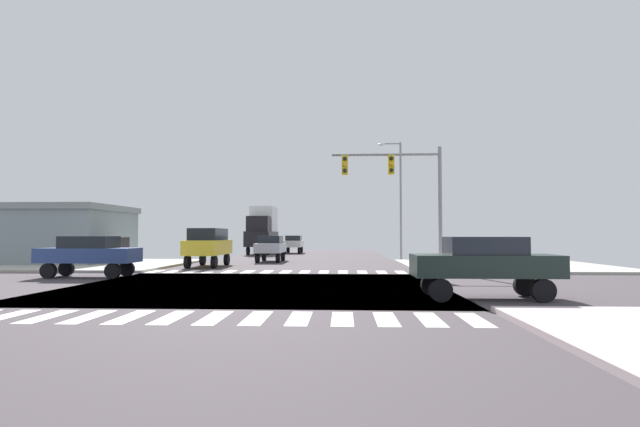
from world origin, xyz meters
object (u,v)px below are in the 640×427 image
object	(u,v)px
traffic_signal_mast	(398,180)
sedan_trailing_4	(271,246)
street_lamp	(398,191)
suv_farside_1	(208,244)
bank_building	(8,235)
box_truck_leading_1	(262,229)
sedan_crossing_2	(484,262)
sedan_queued_3	(89,253)
sedan_nearside_1	(294,243)

from	to	relation	value
traffic_signal_mast	sedan_trailing_4	distance (m)	13.17
street_lamp	traffic_signal_mast	bearing A→B (deg)	-96.10
street_lamp	sedan_trailing_4	world-z (taller)	street_lamp
street_lamp	suv_farside_1	size ratio (longest dim) A/B	1.95
bank_building	box_truck_leading_1	world-z (taller)	box_truck_leading_1
box_truck_leading_1	sedan_crossing_2	bearing A→B (deg)	109.56
suv_farside_1	traffic_signal_mast	bearing A→B (deg)	161.25
traffic_signal_mast	sedan_queued_3	xyz separation A→B (m)	(-14.56, -4.05, -3.73)
traffic_signal_mast	sedan_nearside_1	distance (m)	27.78
sedan_crossing_2	sedan_trailing_4	world-z (taller)	same
traffic_signal_mast	sedan_trailing_4	xyz separation A→B (m)	(-8.17, 9.63, -3.73)
sedan_crossing_2	sedan_trailing_4	bearing A→B (deg)	24.77
sedan_queued_3	sedan_trailing_4	xyz separation A→B (m)	(6.38, 13.68, 0.00)
bank_building	sedan_queued_3	world-z (taller)	bank_building
street_lamp	sedan_nearside_1	bearing A→B (deg)	122.11
street_lamp	sedan_nearside_1	world-z (taller)	street_lamp
street_lamp	sedan_queued_3	world-z (taller)	street_lamp
box_truck_leading_1	sedan_trailing_4	world-z (taller)	box_truck_leading_1
sedan_crossing_2	box_truck_leading_1	bearing A→B (deg)	19.56
traffic_signal_mast	sedan_trailing_4	size ratio (longest dim) A/B	1.54
sedan_queued_3	sedan_trailing_4	size ratio (longest dim) A/B	1.00
box_truck_leading_1	traffic_signal_mast	bearing A→B (deg)	114.73
bank_building	sedan_crossing_2	xyz separation A→B (m)	(26.93, -17.33, -0.85)
sedan_nearside_1	bank_building	bearing A→B (deg)	49.03
bank_building	suv_farside_1	xyz separation A→B (m)	(14.38, -2.48, -0.57)
bank_building	box_truck_leading_1	distance (m)	23.04
sedan_queued_3	sedan_trailing_4	world-z (taller)	same
sedan_crossing_2	sedan_trailing_4	size ratio (longest dim) A/B	1.00
street_lamp	sedan_queued_3	distance (m)	22.42
street_lamp	sedan_crossing_2	bearing A→B (deg)	-89.59
traffic_signal_mast	box_truck_leading_1	distance (m)	26.81
traffic_signal_mast	suv_farside_1	distance (m)	12.30
traffic_signal_mast	street_lamp	world-z (taller)	street_lamp
sedan_trailing_4	sedan_nearside_1	bearing A→B (deg)	-90.00
traffic_signal_mast	box_truck_leading_1	bearing A→B (deg)	114.73
bank_building	sedan_trailing_4	size ratio (longest dim) A/B	3.87
box_truck_leading_1	sedan_trailing_4	bearing A→B (deg)	101.59
bank_building	street_lamp	bearing A→B (deg)	10.71
bank_building	traffic_signal_mast	bearing A→B (deg)	-13.79
sedan_nearside_1	sedan_queued_3	world-z (taller)	same
box_truck_leading_1	sedan_trailing_4	xyz separation A→B (m)	(3.00, -14.63, -1.45)
sedan_crossing_2	street_lamp	bearing A→B (deg)	0.41
box_truck_leading_1	sedan_queued_3	bearing A→B (deg)	83.19
sedan_queued_3	box_truck_leading_1	bearing A→B (deg)	173.19
street_lamp	suv_farside_1	world-z (taller)	street_lamp
suv_farside_1	box_truck_leading_1	xyz separation A→B (m)	(0.00, 20.47, 1.17)
bank_building	sedan_crossing_2	world-z (taller)	bank_building
traffic_signal_mast	box_truck_leading_1	xyz separation A→B (m)	(-11.17, 24.26, -2.29)
sedan_crossing_2	sedan_queued_3	bearing A→B (deg)	66.28
traffic_signal_mast	suv_farside_1	xyz separation A→B (m)	(-11.17, 3.79, -3.46)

